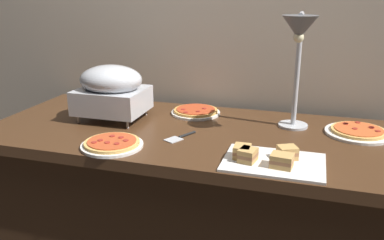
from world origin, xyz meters
The scene contains 10 objects.
back_wall centered at (0.00, 0.50, 1.20)m, with size 4.40×0.04×2.40m, color #B7A893.
buffet_table centered at (0.00, 0.00, 0.39)m, with size 1.90×0.84×0.76m.
chafing_dish centered at (-0.41, 0.05, 0.91)m, with size 0.33×0.28×0.28m.
heat_lamp centered at (0.47, 0.08, 1.18)m, with size 0.15×0.29×0.54m.
pizza_plate_front centered at (0.77, 0.17, 0.77)m, with size 0.29×0.29×0.03m.
pizza_plate_center centered at (-0.03, 0.25, 0.77)m, with size 0.26×0.26×0.03m.
pizza_plate_raised_stand centered at (-0.24, -0.30, 0.77)m, with size 0.26×0.26×0.03m.
sandwich_platter centered at (0.42, -0.28, 0.78)m, with size 0.38×0.27×0.06m.
sauce_cup_near centered at (-0.33, 0.26, 0.78)m, with size 0.06×0.06×0.04m.
serving_spatula centered at (0.00, -0.11, 0.76)m, with size 0.11×0.17×0.01m.
Camera 1 is at (0.54, -1.72, 1.39)m, focal length 37.93 mm.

